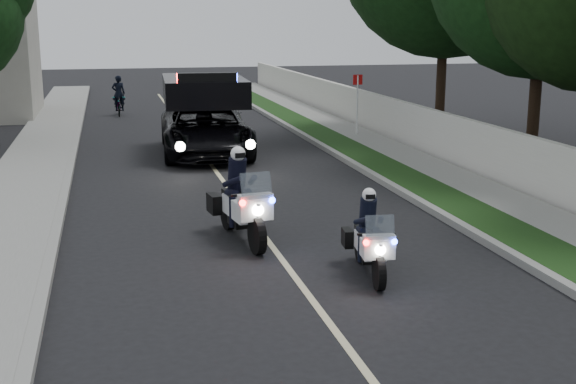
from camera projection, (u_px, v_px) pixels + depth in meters
name	position (u px, v px, depth m)	size (l,w,h in m)	color
ground	(327.00, 321.00, 10.88)	(120.00, 120.00, 0.00)	black
curb_right	(366.00, 171.00, 21.27)	(0.20, 60.00, 0.15)	gray
grass_verge	(389.00, 170.00, 21.43)	(1.20, 60.00, 0.16)	#193814
sidewalk_right	(431.00, 168.00, 21.73)	(1.40, 60.00, 0.16)	gray
property_wall	(463.00, 144.00, 21.81)	(0.22, 60.00, 1.50)	beige
curb_left	(66.00, 186.00, 19.40)	(0.20, 60.00, 0.15)	gray
sidewalk_left	(22.00, 188.00, 19.14)	(2.00, 60.00, 0.16)	gray
lane_marking	(223.00, 181.00, 20.35)	(0.12, 50.00, 0.01)	#BFB78C
police_moto_left	(242.00, 240.00, 14.84)	(0.77, 2.21, 1.88)	silver
police_moto_right	(369.00, 274.00, 12.86)	(0.62, 1.77, 1.51)	silver
police_suv	(206.00, 154.00, 24.36)	(2.76, 5.97, 2.90)	black
bicycle	(120.00, 115.00, 34.32)	(0.59, 1.70, 0.89)	black
cyclist	(120.00, 115.00, 34.32)	(0.58, 0.39, 1.61)	black
sign_post	(357.00, 138.00, 27.79)	(0.38, 0.38, 2.40)	#A5190B
tree_right_b	(530.00, 161.00, 23.27)	(6.97, 6.97, 11.61)	#153B13
tree_right_d	(439.00, 134.00, 28.66)	(7.94, 7.94, 13.23)	#163A13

